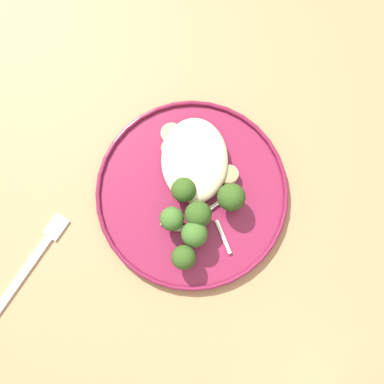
{
  "coord_description": "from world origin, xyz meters",
  "views": [
    {
      "loc": [
        -0.11,
        0.03,
        1.47
      ],
      "look_at": [
        0.01,
        0.03,
        0.76
      ],
      "focal_mm": 45.25,
      "sensor_mm": 36.0,
      "label": 1
    }
  ],
  "objects_px": {
    "broccoli_floret_rear_charred": "(198,214)",
    "seared_scallop_front_small": "(203,163)",
    "broccoli_floret_right_tilted": "(184,190)",
    "seared_scallop_right_edge": "(229,175)",
    "dinner_fork": "(30,265)",
    "seared_scallop_rear_pale": "(171,134)",
    "broccoli_floret_beside_noodles": "(231,199)",
    "seared_scallop_on_noodles": "(198,149)",
    "broccoli_floret_left_leaning": "(184,257)",
    "seared_scallop_left_edge": "(171,149)",
    "broccoli_floret_front_edge": "(195,234)",
    "dinner_plate": "(192,193)",
    "broccoli_floret_near_rim": "(172,219)"
  },
  "relations": [
    {
      "from": "seared_scallop_right_edge",
      "to": "broccoli_floret_left_leaning",
      "type": "relative_size",
      "value": 0.54
    },
    {
      "from": "dinner_fork",
      "to": "seared_scallop_right_edge",
      "type": "bearing_deg",
      "value": -66.51
    },
    {
      "from": "broccoli_floret_near_rim",
      "to": "broccoli_floret_front_edge",
      "type": "relative_size",
      "value": 0.91
    },
    {
      "from": "broccoli_floret_front_edge",
      "to": "seared_scallop_rear_pale",
      "type": "bearing_deg",
      "value": 12.12
    },
    {
      "from": "seared_scallop_right_edge",
      "to": "seared_scallop_rear_pale",
      "type": "height_order",
      "value": "same"
    },
    {
      "from": "broccoli_floret_left_leaning",
      "to": "broccoli_floret_beside_noodles",
      "type": "height_order",
      "value": "broccoli_floret_beside_noodles"
    },
    {
      "from": "seared_scallop_right_edge",
      "to": "broccoli_floret_left_leaning",
      "type": "bearing_deg",
      "value": 150.97
    },
    {
      "from": "seared_scallop_front_small",
      "to": "broccoli_floret_near_rim",
      "type": "bearing_deg",
      "value": 151.91
    },
    {
      "from": "broccoli_floret_left_leaning",
      "to": "seared_scallop_left_edge",
      "type": "bearing_deg",
      "value": 6.44
    },
    {
      "from": "broccoli_floret_front_edge",
      "to": "broccoli_floret_left_leaning",
      "type": "height_order",
      "value": "broccoli_floret_front_edge"
    },
    {
      "from": "seared_scallop_left_edge",
      "to": "seared_scallop_on_noodles",
      "type": "bearing_deg",
      "value": -91.0
    },
    {
      "from": "broccoli_floret_near_rim",
      "to": "dinner_plate",
      "type": "bearing_deg",
      "value": -34.41
    },
    {
      "from": "broccoli_floret_near_rim",
      "to": "seared_scallop_on_noodles",
      "type": "bearing_deg",
      "value": -19.72
    },
    {
      "from": "dinner_plate",
      "to": "seared_scallop_on_noodles",
      "type": "height_order",
      "value": "seared_scallop_on_noodles"
    },
    {
      "from": "seared_scallop_right_edge",
      "to": "dinner_fork",
      "type": "xyz_separation_m",
      "value": [
        -0.13,
        0.3,
        -0.02
      ]
    },
    {
      "from": "dinner_plate",
      "to": "seared_scallop_front_small",
      "type": "relative_size",
      "value": 9.75
    },
    {
      "from": "seared_scallop_right_edge",
      "to": "broccoli_floret_rear_charred",
      "type": "height_order",
      "value": "broccoli_floret_rear_charred"
    },
    {
      "from": "seared_scallop_left_edge",
      "to": "broccoli_floret_near_rim",
      "type": "xyz_separation_m",
      "value": [
        -0.11,
        -0.0,
        0.02
      ]
    },
    {
      "from": "seared_scallop_front_small",
      "to": "broccoli_floret_near_rim",
      "type": "distance_m",
      "value": 0.1
    },
    {
      "from": "broccoli_floret_rear_charred",
      "to": "broccoli_floret_front_edge",
      "type": "bearing_deg",
      "value": 168.55
    },
    {
      "from": "dinner_plate",
      "to": "broccoli_floret_right_tilted",
      "type": "xyz_separation_m",
      "value": [
        -0.0,
        0.01,
        0.03
      ]
    },
    {
      "from": "seared_scallop_on_noodles",
      "to": "broccoli_floret_beside_noodles",
      "type": "bearing_deg",
      "value": -150.02
    },
    {
      "from": "broccoli_floret_right_tilted",
      "to": "dinner_fork",
      "type": "xyz_separation_m",
      "value": [
        -0.1,
        0.23,
        -0.04
      ]
    },
    {
      "from": "seared_scallop_rear_pale",
      "to": "broccoli_floret_left_leaning",
      "type": "relative_size",
      "value": 0.59
    },
    {
      "from": "seared_scallop_front_small",
      "to": "broccoli_floret_right_tilted",
      "type": "distance_m",
      "value": 0.06
    },
    {
      "from": "broccoli_floret_near_rim",
      "to": "broccoli_floret_beside_noodles",
      "type": "distance_m",
      "value": 0.09
    },
    {
      "from": "broccoli_floret_near_rim",
      "to": "broccoli_floret_rear_charred",
      "type": "distance_m",
      "value": 0.04
    },
    {
      "from": "seared_scallop_rear_pale",
      "to": "seared_scallop_front_small",
      "type": "bearing_deg",
      "value": -134.05
    },
    {
      "from": "broccoli_floret_front_edge",
      "to": "seared_scallop_on_noodles",
      "type": "bearing_deg",
      "value": -2.92
    },
    {
      "from": "dinner_plate",
      "to": "seared_scallop_on_noodles",
      "type": "xyz_separation_m",
      "value": [
        0.07,
        -0.01,
        0.01
      ]
    },
    {
      "from": "seared_scallop_front_small",
      "to": "broccoli_floret_right_tilted",
      "type": "bearing_deg",
      "value": 146.77
    },
    {
      "from": "broccoli_floret_rear_charred",
      "to": "seared_scallop_front_small",
      "type": "bearing_deg",
      "value": -5.93
    },
    {
      "from": "seared_scallop_rear_pale",
      "to": "broccoli_floret_left_leaning",
      "type": "distance_m",
      "value": 0.19
    },
    {
      "from": "broccoli_floret_beside_noodles",
      "to": "seared_scallop_on_noodles",
      "type": "bearing_deg",
      "value": 29.98
    },
    {
      "from": "seared_scallop_left_edge",
      "to": "broccoli_floret_rear_charred",
      "type": "distance_m",
      "value": 0.11
    },
    {
      "from": "dinner_fork",
      "to": "broccoli_floret_rear_charred",
      "type": "bearing_deg",
      "value": -75.03
    },
    {
      "from": "seared_scallop_rear_pale",
      "to": "broccoli_floret_beside_noodles",
      "type": "xyz_separation_m",
      "value": [
        -0.1,
        -0.09,
        0.02
      ]
    },
    {
      "from": "seared_scallop_front_small",
      "to": "broccoli_floret_front_edge",
      "type": "relative_size",
      "value": 0.53
    },
    {
      "from": "broccoli_floret_near_rim",
      "to": "broccoli_floret_right_tilted",
      "type": "xyz_separation_m",
      "value": [
        0.04,
        -0.02,
        -0.0
      ]
    },
    {
      "from": "broccoli_floret_right_tilted",
      "to": "broccoli_floret_beside_noodles",
      "type": "xyz_separation_m",
      "value": [
        -0.01,
        -0.07,
        0.01
      ]
    },
    {
      "from": "seared_scallop_on_noodles",
      "to": "seared_scallop_rear_pale",
      "type": "height_order",
      "value": "same"
    },
    {
      "from": "broccoli_floret_right_tilted",
      "to": "seared_scallop_right_edge",
      "type": "bearing_deg",
      "value": -69.25
    },
    {
      "from": "broccoli_floret_left_leaning",
      "to": "broccoli_floret_rear_charred",
      "type": "bearing_deg",
      "value": -19.47
    },
    {
      "from": "seared_scallop_rear_pale",
      "to": "broccoli_floret_right_tilted",
      "type": "height_order",
      "value": "broccoli_floret_right_tilted"
    },
    {
      "from": "seared_scallop_left_edge",
      "to": "broccoli_floret_rear_charred",
      "type": "relative_size",
      "value": 0.49
    },
    {
      "from": "broccoli_floret_left_leaning",
      "to": "broccoli_floret_rear_charred",
      "type": "height_order",
      "value": "broccoli_floret_rear_charred"
    },
    {
      "from": "seared_scallop_front_small",
      "to": "seared_scallop_left_edge",
      "type": "xyz_separation_m",
      "value": [
        0.02,
        0.05,
        0.0
      ]
    },
    {
      "from": "broccoli_floret_rear_charred",
      "to": "seared_scallop_rear_pale",
      "type": "bearing_deg",
      "value": 17.04
    },
    {
      "from": "dinner_plate",
      "to": "broccoli_floret_right_tilted",
      "type": "relative_size",
      "value": 5.91
    },
    {
      "from": "broccoli_floret_front_edge",
      "to": "dinner_fork",
      "type": "relative_size",
      "value": 0.34
    }
  ]
}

